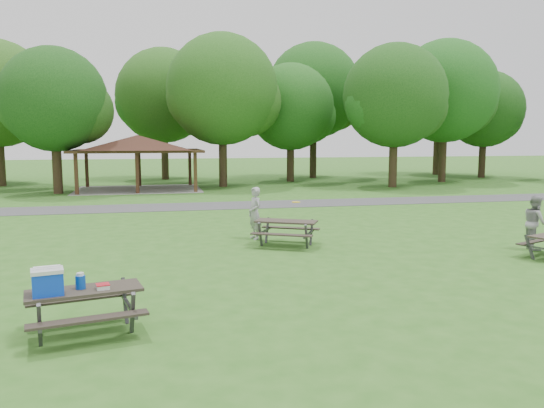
{
  "coord_description": "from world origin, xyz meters",
  "views": [
    {
      "loc": [
        -2.92,
        -13.64,
        3.56
      ],
      "look_at": [
        1.0,
        4.0,
        1.3
      ],
      "focal_mm": 35.0,
      "sensor_mm": 36.0,
      "label": 1
    }
  ],
  "objects_px": {
    "frisbee_thrower": "(255,213)",
    "frisbee_catcher": "(535,223)",
    "picnic_table_near": "(73,293)",
    "picnic_table_middle": "(286,227)"
  },
  "relations": [
    {
      "from": "picnic_table_near",
      "to": "frisbee_catcher",
      "type": "relative_size",
      "value": 1.31
    },
    {
      "from": "frisbee_thrower",
      "to": "frisbee_catcher",
      "type": "bearing_deg",
      "value": 51.87
    },
    {
      "from": "picnic_table_middle",
      "to": "frisbee_catcher",
      "type": "xyz_separation_m",
      "value": [
        7.63,
        -2.31,
        0.23
      ]
    },
    {
      "from": "frisbee_thrower",
      "to": "picnic_table_near",
      "type": "bearing_deg",
      "value": -44.7
    },
    {
      "from": "picnic_table_near",
      "to": "picnic_table_middle",
      "type": "xyz_separation_m",
      "value": [
        5.7,
        7.04,
        -0.16
      ]
    },
    {
      "from": "picnic_table_near",
      "to": "frisbee_thrower",
      "type": "xyz_separation_m",
      "value": [
        4.9,
        8.42,
        0.13
      ]
    },
    {
      "from": "frisbee_thrower",
      "to": "frisbee_catcher",
      "type": "xyz_separation_m",
      "value": [
        8.43,
        -3.69,
        -0.05
      ]
    },
    {
      "from": "picnic_table_middle",
      "to": "frisbee_catcher",
      "type": "height_order",
      "value": "frisbee_catcher"
    },
    {
      "from": "picnic_table_near",
      "to": "frisbee_thrower",
      "type": "relative_size",
      "value": 1.24
    },
    {
      "from": "picnic_table_near",
      "to": "picnic_table_middle",
      "type": "height_order",
      "value": "picnic_table_near"
    }
  ]
}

